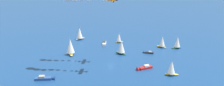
% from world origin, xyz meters
% --- Properties ---
extents(ground_plane, '(2000.00, 2000.00, 0.00)m').
position_xyz_m(ground_plane, '(0.00, 0.00, 0.00)').
color(ground_plane, navy).
extents(motorboat_far_port, '(4.61, 10.87, 3.06)m').
position_xyz_m(motorboat_far_port, '(9.30, -38.58, 0.83)').
color(motorboat_far_port, '#23478C').
rests_on(motorboat_far_port, ground_plane).
extents(sailboat_far_stbd, '(4.07, 7.38, 9.51)m').
position_xyz_m(sailboat_far_stbd, '(-14.85, 52.94, 4.34)').
color(sailboat_far_stbd, '#33704C').
rests_on(sailboat_far_stbd, ground_plane).
extents(sailboat_inshore, '(3.54, 6.32, 8.09)m').
position_xyz_m(sailboat_inshore, '(-37.92, 16.82, 3.69)').
color(sailboat_inshore, gold).
rests_on(sailboat_inshore, ground_plane).
extents(sailboat_offshore, '(9.49, 5.23, 12.23)m').
position_xyz_m(sailboat_offshore, '(-22.88, -21.42, 5.58)').
color(sailboat_offshore, gold).
rests_on(sailboat_offshore, ground_plane).
extents(sailboat_trailing, '(5.44, 7.80, 9.76)m').
position_xyz_m(sailboat_trailing, '(22.43, 28.74, 4.45)').
color(sailboat_trailing, gold).
rests_on(sailboat_trailing, ground_plane).
extents(motorboat_ahead, '(3.94, 10.00, 2.83)m').
position_xyz_m(motorboat_ahead, '(11.03, 17.08, 0.76)').
color(motorboat_ahead, '#B21E1E').
rests_on(motorboat_ahead, ground_plane).
extents(motorboat_mid_cluster, '(5.12, 7.01, 2.05)m').
position_xyz_m(motorboat_mid_cluster, '(-11.45, 29.23, 0.55)').
color(motorboat_mid_cluster, black).
rests_on(motorboat_mid_cluster, ground_plane).
extents(motorboat_outer_ring_a, '(9.64, 5.22, 2.72)m').
position_xyz_m(motorboat_outer_ring_a, '(-36.24, 4.92, 0.73)').
color(motorboat_outer_ring_a, white).
rests_on(motorboat_outer_ring_a, ground_plane).
extents(sailboat_outer_ring_b, '(7.97, 6.75, 10.59)m').
position_xyz_m(sailboat_outer_ring_b, '(-15.03, 11.51, 4.83)').
color(sailboat_outer_ring_b, '#33704C').
rests_on(sailboat_outer_ring_b, ground_plane).
extents(sailboat_outer_ring_c, '(5.85, 8.43, 10.54)m').
position_xyz_m(sailboat_outer_ring_c, '(-52.87, -10.76, 4.81)').
color(sailboat_outer_ring_c, '#9E9993').
rests_on(sailboat_outer_ring_c, ground_plane).
extents(sailboat_outer_ring_e, '(6.69, 6.22, 9.22)m').
position_xyz_m(sailboat_outer_ring_e, '(-19.25, 43.35, 4.21)').
color(sailboat_outer_ring_e, gold).
rests_on(sailboat_outer_ring_e, ground_plane).
extents(biplane_lead, '(7.18, 7.06, 3.56)m').
position_xyz_m(biplane_lead, '(-6.20, 2.81, 38.44)').
color(biplane_lead, orange).
extents(smoke_trail_lead, '(10.13, 23.31, 2.44)m').
position_xyz_m(smoke_trail_lead, '(-14.07, -17.57, 38.20)').
color(smoke_trail_lead, silver).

